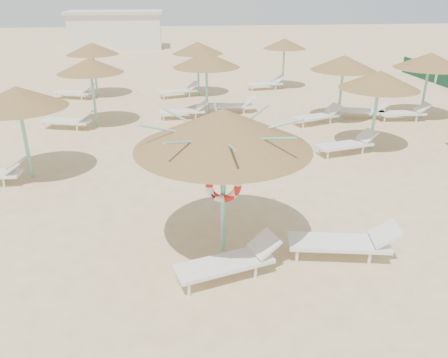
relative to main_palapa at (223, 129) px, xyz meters
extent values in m
plane|color=#E0BF88|center=(0.49, -0.02, -2.68)|extent=(120.00, 120.00, 0.00)
cylinder|color=#73C8AC|center=(0.00, 0.00, -1.39)|extent=(0.11, 0.11, 2.58)
cone|color=olive|center=(0.00, 0.00, 0.01)|extent=(3.43, 3.43, 0.77)
cylinder|color=#73C8AC|center=(0.00, 0.00, -0.25)|extent=(0.20, 0.20, 0.12)
cylinder|color=#73C8AC|center=(0.79, 0.00, -0.03)|extent=(1.55, 0.04, 0.39)
cylinder|color=#73C8AC|center=(0.56, 0.56, -0.03)|extent=(1.13, 1.13, 0.39)
cylinder|color=#73C8AC|center=(0.00, 0.79, -0.03)|extent=(0.04, 1.55, 0.39)
cylinder|color=#73C8AC|center=(-0.56, 0.56, -0.03)|extent=(1.13, 1.13, 0.39)
cylinder|color=#73C8AC|center=(-0.79, 0.00, -0.03)|extent=(1.55, 0.04, 0.39)
cylinder|color=#73C8AC|center=(-0.56, -0.56, -0.03)|extent=(1.13, 1.13, 0.39)
cylinder|color=#73C8AC|center=(0.00, -0.79, -0.03)|extent=(0.04, 1.55, 0.39)
cylinder|color=#73C8AC|center=(0.56, -0.56, -0.03)|extent=(1.13, 1.13, 0.39)
torus|color=red|center=(0.00, -0.10, -1.12)|extent=(0.73, 0.15, 0.73)
cylinder|color=white|center=(-0.80, -1.42, -2.54)|extent=(0.06, 0.06, 0.28)
cylinder|color=white|center=(-0.93, -0.95, -2.54)|extent=(0.06, 0.06, 0.28)
cylinder|color=white|center=(0.49, -1.06, -2.54)|extent=(0.06, 0.06, 0.28)
cylinder|color=white|center=(0.36, -0.58, -2.54)|extent=(0.06, 0.06, 0.28)
cube|color=white|center=(-0.10, -0.97, -2.36)|extent=(1.99, 1.11, 0.08)
cube|color=white|center=(0.71, -0.74, -2.12)|extent=(0.63, 0.70, 0.36)
cylinder|color=white|center=(1.42, -0.66, -2.53)|extent=(0.06, 0.06, 0.30)
cylinder|color=white|center=(1.52, -0.13, -2.53)|extent=(0.06, 0.06, 0.30)
cylinder|color=white|center=(2.84, -0.93, -2.53)|extent=(0.06, 0.06, 0.30)
cylinder|color=white|center=(2.94, -0.40, -2.53)|extent=(0.06, 0.06, 0.30)
cube|color=white|center=(2.31, -0.55, -2.34)|extent=(2.12, 1.03, 0.09)
cube|color=white|center=(3.20, -0.72, -2.08)|extent=(0.63, 0.73, 0.39)
cylinder|color=#73C8AC|center=(-5.12, 4.60, -1.53)|extent=(0.11, 0.11, 2.30)
cone|color=olive|center=(-5.12, 4.60, -0.29)|extent=(2.65, 2.65, 0.60)
cylinder|color=#73C8AC|center=(-5.12, 4.60, -0.53)|extent=(0.20, 0.20, 0.12)
cylinder|color=white|center=(-5.68, 3.91, -2.54)|extent=(0.06, 0.06, 0.28)
cylinder|color=white|center=(-5.65, 4.41, -2.54)|extent=(0.06, 0.06, 0.28)
cube|color=white|center=(-5.37, 4.15, -2.12)|extent=(0.52, 0.63, 0.36)
cylinder|color=#73C8AC|center=(-3.97, 9.84, -1.53)|extent=(0.11, 0.11, 2.30)
cone|color=olive|center=(-3.97, 9.84, -0.29)|extent=(2.54, 2.54, 0.57)
cylinder|color=#73C8AC|center=(-3.97, 9.84, -0.53)|extent=(0.20, 0.20, 0.12)
cylinder|color=white|center=(-5.90, 9.42, -2.54)|extent=(0.06, 0.06, 0.28)
cylinder|color=white|center=(-5.77, 9.91, -2.54)|extent=(0.06, 0.06, 0.28)
cylinder|color=white|center=(-4.61, 9.05, -2.54)|extent=(0.06, 0.06, 0.28)
cylinder|color=white|center=(-4.47, 9.53, -2.54)|extent=(0.06, 0.06, 0.28)
cube|color=white|center=(-5.07, 9.44, -2.36)|extent=(2.00, 1.12, 0.08)
cube|color=white|center=(-4.25, 9.21, -2.12)|extent=(0.63, 0.71, 0.36)
cylinder|color=#73C8AC|center=(-4.66, 15.12, -1.53)|extent=(0.11, 0.11, 2.30)
cone|color=olive|center=(-4.66, 15.12, -0.29)|extent=(2.57, 2.57, 0.58)
cylinder|color=#73C8AC|center=(-4.66, 15.12, -0.53)|extent=(0.20, 0.20, 0.12)
cylinder|color=white|center=(-6.60, 14.74, -2.54)|extent=(0.06, 0.06, 0.28)
cylinder|color=white|center=(-6.43, 15.22, -2.54)|extent=(0.06, 0.06, 0.28)
cylinder|color=white|center=(-5.32, 14.31, -2.54)|extent=(0.06, 0.06, 0.28)
cylinder|color=white|center=(-5.16, 14.78, -2.54)|extent=(0.06, 0.06, 0.28)
cube|color=white|center=(-5.76, 14.72, -2.36)|extent=(2.00, 1.20, 0.08)
cube|color=white|center=(-4.95, 14.45, -2.12)|extent=(0.65, 0.72, 0.36)
cylinder|color=#73C8AC|center=(0.62, 10.74, -1.53)|extent=(0.11, 0.11, 2.30)
cone|color=olive|center=(0.62, 10.74, -0.28)|extent=(2.82, 2.82, 0.63)
cylinder|color=#73C8AC|center=(0.62, 10.74, -0.53)|extent=(0.20, 0.20, 0.12)
cylinder|color=white|center=(-1.27, 10.07, -2.54)|extent=(0.06, 0.06, 0.28)
cylinder|color=white|center=(-1.28, 10.57, -2.54)|extent=(0.06, 0.06, 0.28)
cylinder|color=white|center=(0.08, 10.11, -2.54)|extent=(0.06, 0.06, 0.28)
cylinder|color=white|center=(0.07, 10.61, -2.54)|extent=(0.06, 0.06, 0.28)
cube|color=white|center=(-0.48, 10.34, -2.36)|extent=(1.92, 0.69, 0.08)
cube|color=white|center=(0.37, 10.37, -2.12)|extent=(0.51, 0.62, 0.36)
cylinder|color=white|center=(0.92, 10.82, -2.54)|extent=(0.06, 0.06, 0.28)
cylinder|color=white|center=(0.93, 11.32, -2.54)|extent=(0.06, 0.06, 0.28)
cylinder|color=white|center=(2.27, 10.78, -2.54)|extent=(0.06, 0.06, 0.28)
cylinder|color=white|center=(2.28, 11.28, -2.54)|extent=(0.06, 0.06, 0.28)
cube|color=white|center=(1.72, 11.04, -2.36)|extent=(1.92, 0.69, 0.08)
cube|color=white|center=(2.57, 11.02, -2.12)|extent=(0.51, 0.62, 0.36)
cylinder|color=#73C8AC|center=(0.54, 14.75, -1.53)|extent=(0.11, 0.11, 2.30)
cone|color=olive|center=(0.54, 14.75, -0.29)|extent=(2.55, 2.55, 0.57)
cylinder|color=#73C8AC|center=(0.54, 14.75, -0.53)|extent=(0.20, 0.20, 0.12)
cylinder|color=white|center=(-1.26, 13.89, -2.54)|extent=(0.06, 0.06, 0.28)
cylinder|color=white|center=(-1.39, 14.37, -2.54)|extent=(0.06, 0.06, 0.28)
cylinder|color=white|center=(0.04, 14.25, -2.54)|extent=(0.06, 0.06, 0.28)
cylinder|color=white|center=(-0.09, 14.73, -2.54)|extent=(0.06, 0.06, 0.28)
cube|color=white|center=(-0.56, 14.35, -2.36)|extent=(2.00, 1.11, 0.08)
cube|color=white|center=(0.26, 14.57, -2.12)|extent=(0.63, 0.71, 0.36)
cylinder|color=#73C8AC|center=(5.86, 5.72, -1.53)|extent=(0.11, 0.11, 2.30)
cone|color=olive|center=(5.86, 5.72, -0.29)|extent=(2.61, 2.61, 0.59)
cylinder|color=#73C8AC|center=(5.86, 5.72, -0.53)|extent=(0.20, 0.20, 0.12)
cylinder|color=white|center=(4.03, 4.89, -2.54)|extent=(0.06, 0.06, 0.28)
cylinder|color=white|center=(3.92, 5.38, -2.54)|extent=(0.06, 0.06, 0.28)
cylinder|color=white|center=(5.35, 5.20, -2.54)|extent=(0.06, 0.06, 0.28)
cylinder|color=white|center=(5.24, 5.69, -2.54)|extent=(0.06, 0.06, 0.28)
cube|color=white|center=(4.76, 5.32, -2.36)|extent=(1.99, 1.04, 0.08)
cube|color=white|center=(5.58, 5.51, -2.12)|extent=(0.61, 0.69, 0.36)
cylinder|color=#73C8AC|center=(6.01, 9.22, -1.53)|extent=(0.11, 0.11, 2.30)
cone|color=olive|center=(6.01, 9.22, -0.29)|extent=(2.61, 2.61, 0.59)
cylinder|color=#73C8AC|center=(6.01, 9.22, -0.53)|extent=(0.20, 0.20, 0.12)
cylinder|color=white|center=(4.23, 8.33, -2.54)|extent=(0.06, 0.06, 0.28)
cylinder|color=white|center=(4.07, 8.81, -2.54)|extent=(0.06, 0.06, 0.28)
cylinder|color=white|center=(5.51, 8.76, -2.54)|extent=(0.06, 0.06, 0.28)
cylinder|color=white|center=(5.35, 9.24, -2.54)|extent=(0.06, 0.06, 0.28)
cube|color=white|center=(4.91, 8.82, -2.36)|extent=(2.00, 1.19, 0.08)
cube|color=white|center=(5.71, 9.10, -2.12)|extent=(0.65, 0.72, 0.36)
cylinder|color=white|center=(6.27, 9.54, -2.54)|extent=(0.06, 0.06, 0.28)
cylinder|color=white|center=(6.43, 10.02, -2.54)|extent=(0.06, 0.06, 0.28)
cylinder|color=white|center=(7.55, 9.11, -2.54)|extent=(0.06, 0.06, 0.28)
cylinder|color=white|center=(7.71, 9.59, -2.54)|extent=(0.06, 0.06, 0.28)
cube|color=white|center=(7.11, 9.52, -2.36)|extent=(2.00, 1.19, 0.08)
cube|color=white|center=(7.91, 9.25, -2.12)|extent=(0.65, 0.72, 0.36)
cylinder|color=#73C8AC|center=(5.33, 16.01, -1.53)|extent=(0.11, 0.11, 2.30)
cone|color=olive|center=(5.33, 16.01, -0.30)|extent=(2.30, 2.30, 0.52)
cylinder|color=#73C8AC|center=(5.33, 16.01, -0.53)|extent=(0.20, 0.20, 0.12)
cylinder|color=white|center=(3.46, 15.27, -2.54)|extent=(0.06, 0.06, 0.28)
cylinder|color=white|center=(3.40, 15.77, -2.54)|extent=(0.06, 0.06, 0.28)
cylinder|color=white|center=(4.80, 15.43, -2.54)|extent=(0.06, 0.06, 0.28)
cylinder|color=white|center=(4.75, 15.92, -2.54)|extent=(0.06, 0.06, 0.28)
cube|color=white|center=(4.23, 15.61, -2.36)|extent=(1.96, 0.83, 0.08)
cube|color=white|center=(5.07, 15.71, -2.12)|extent=(0.55, 0.65, 0.36)
cylinder|color=#73C8AC|center=(9.75, 9.31, -1.53)|extent=(0.11, 0.11, 2.30)
cone|color=olive|center=(9.75, 9.31, -0.28)|extent=(2.84, 2.84, 0.64)
cylinder|color=#73C8AC|center=(9.75, 9.31, -0.53)|extent=(0.20, 0.20, 0.12)
cylinder|color=white|center=(7.83, 8.72, -2.54)|extent=(0.06, 0.06, 0.28)
cylinder|color=white|center=(7.87, 9.22, -2.54)|extent=(0.06, 0.06, 0.28)
cylinder|color=white|center=(9.18, 8.62, -2.54)|extent=(0.06, 0.06, 0.28)
cylinder|color=white|center=(9.21, 9.12, -2.54)|extent=(0.06, 0.06, 0.28)
cube|color=white|center=(8.65, 8.91, -2.36)|extent=(1.94, 0.76, 0.08)
cube|color=white|center=(9.49, 8.85, -2.12)|extent=(0.53, 0.63, 0.36)
cube|color=silver|center=(-5.51, 34.98, -1.18)|extent=(8.00, 4.00, 3.00)
cube|color=beige|center=(-5.51, 34.98, 0.45)|extent=(8.40, 4.40, 0.25)
cube|color=#1A4F38|center=(14.49, 17.98, -2.18)|extent=(0.08, 3.80, 1.00)
cylinder|color=#73C8AC|center=(14.49, 16.08, -2.13)|extent=(0.08, 0.08, 1.10)
camera|label=1|loc=(-0.97, -7.85, 2.45)|focal=35.00mm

